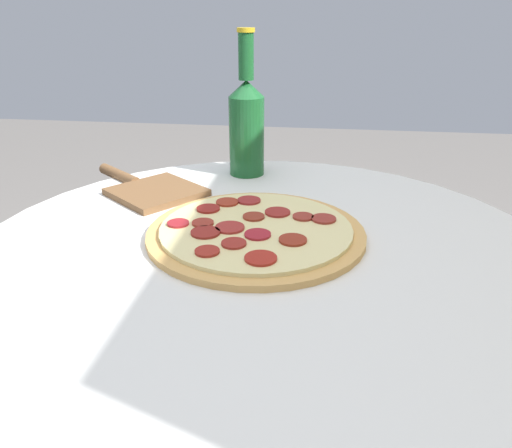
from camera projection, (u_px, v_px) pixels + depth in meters
table at (263, 333)px, 0.79m from camera, size 0.86×0.86×0.73m
pizza at (255, 231)px, 0.75m from camera, size 0.33×0.33×0.02m
beer_bottle at (247, 123)px, 0.99m from camera, size 0.07×0.07×0.28m
pizza_paddle at (148, 189)px, 0.93m from camera, size 0.24×0.26×0.02m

